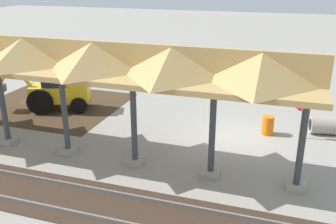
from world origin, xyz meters
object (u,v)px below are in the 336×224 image
stop_sign (303,108)px  backhoe (57,88)px  concrete_pipe (327,125)px  traffic_barrel (268,125)px

stop_sign → backhoe: 12.92m
backhoe → concrete_pipe: backhoe is taller
stop_sign → concrete_pipe: bearing=-144.0°
stop_sign → backhoe: size_ratio=0.39×
concrete_pipe → traffic_barrel: bearing=18.7°
concrete_pipe → traffic_barrel: (2.70, 0.92, 0.02)m
backhoe → stop_sign: bearing=-179.4°
stop_sign → traffic_barrel: stop_sign is taller
backhoe → traffic_barrel: 11.49m
concrete_pipe → traffic_barrel: size_ratio=1.88×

